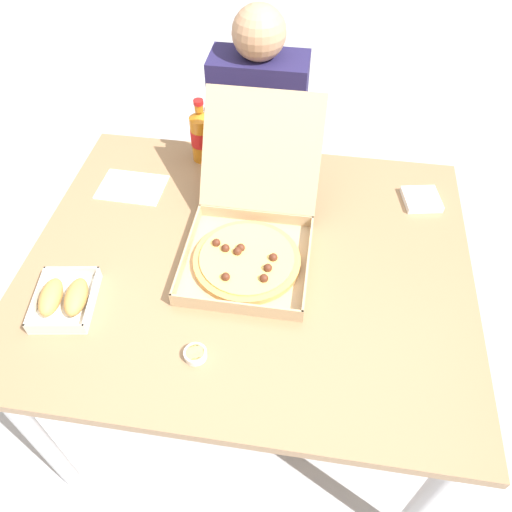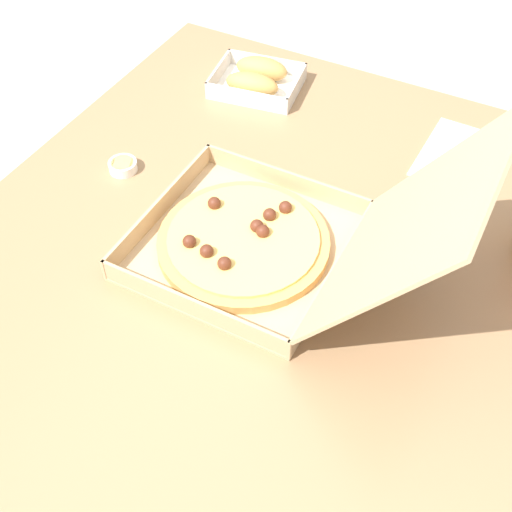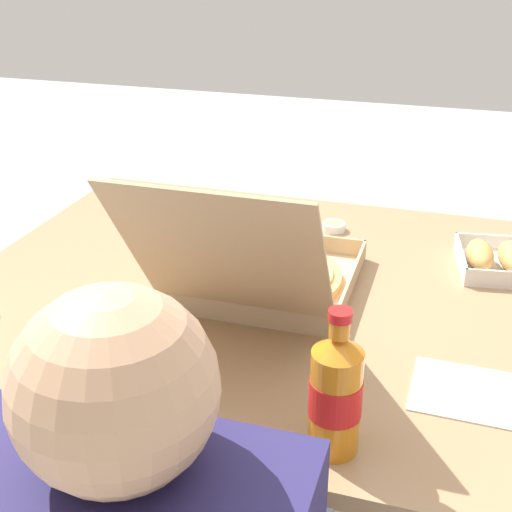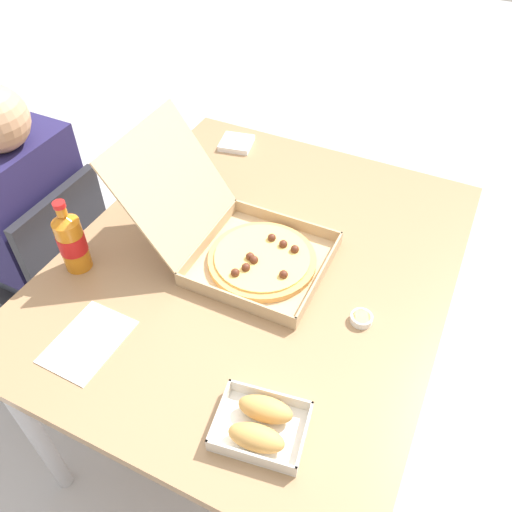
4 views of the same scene
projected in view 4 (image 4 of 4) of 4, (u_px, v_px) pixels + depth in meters
The scene contains 10 objects.
ground_plane at pixel (256, 400), 1.98m from camera, with size 10.00×10.00×0.00m, color #B2B2B7.
dining_table at pixel (256, 279), 1.50m from camera, with size 1.26×1.04×0.76m.
chair at pixel (53, 265), 1.82m from camera, with size 0.40×0.40×0.83m.
diner_person at pixel (22, 216), 1.70m from camera, with size 0.36×0.41×1.15m.
pizza_box_open at pixel (246, 246), 1.42m from camera, with size 0.35×0.55×0.33m.
bread_side_box at pixel (261, 424), 1.07m from camera, with size 0.18×0.21×0.06m.
cola_bottle at pixel (71, 241), 1.37m from camera, with size 0.07×0.07×0.22m.
paper_menu at pixel (88, 341), 1.25m from camera, with size 0.21×0.15×0.00m, color white.
napkin_pile at pixel (236, 143), 1.86m from camera, with size 0.11×0.11×0.02m, color white.
dipping_sauce_cup at pixel (361, 318), 1.29m from camera, with size 0.06×0.06×0.02m.
Camera 4 is at (-0.92, -0.44, 1.78)m, focal length 36.19 mm.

